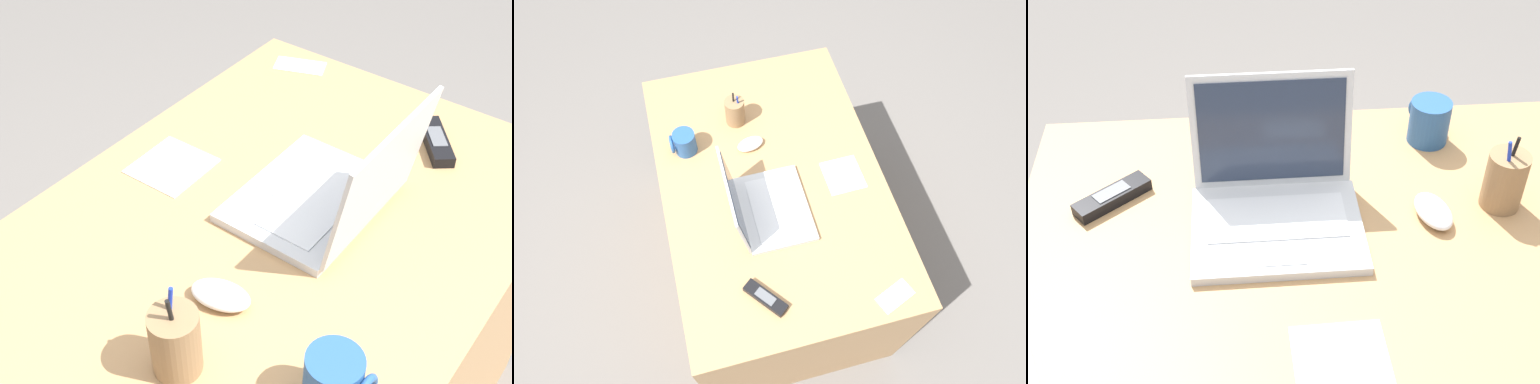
# 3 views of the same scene
# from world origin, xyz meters

# --- Properties ---
(ground_plane) EXTENTS (6.00, 6.00, 0.00)m
(ground_plane) POSITION_xyz_m (0.00, 0.00, 0.00)
(ground_plane) COLOR slate
(desk) EXTENTS (1.23, 0.83, 0.76)m
(desk) POSITION_xyz_m (0.00, 0.00, 0.38)
(desk) COLOR tan
(desk) RESTS_ON ground
(laptop) EXTENTS (0.31, 0.28, 0.25)m
(laptop) POSITION_xyz_m (-0.12, 0.07, 0.81)
(laptop) COLOR silver
(laptop) RESTS_ON desk
(computer_mouse) EXTENTS (0.08, 0.12, 0.03)m
(computer_mouse) POSITION_xyz_m (0.17, 0.04, 0.77)
(computer_mouse) COLOR white
(computer_mouse) RESTS_ON desk
(coffee_mug_white) EXTENTS (0.09, 0.10, 0.10)m
(coffee_mug_white) POSITION_xyz_m (0.22, 0.29, 0.81)
(coffee_mug_white) COLOR #26518C
(coffee_mug_white) RESTS_ON desk
(cordless_phone) EXTENTS (0.15, 0.13, 0.03)m
(cordless_phone) POSITION_xyz_m (-0.44, 0.14, 0.77)
(cordless_phone) COLOR black
(cordless_phone) RESTS_ON desk
(pen_holder) EXTENTS (0.08, 0.08, 0.16)m
(pen_holder) POSITION_xyz_m (0.31, 0.07, 0.82)
(pen_holder) COLOR olive
(pen_holder) RESTS_ON desk
(paper_note_near_laptop) EXTENTS (0.15, 0.14, 0.00)m
(paper_note_near_laptop) POSITION_xyz_m (-0.05, -0.27, 0.76)
(paper_note_near_laptop) COLOR white
(paper_note_near_laptop) RESTS_ON desk
(paper_note_left) EXTENTS (0.10, 0.14, 0.00)m
(paper_note_left) POSITION_xyz_m (-0.54, -0.28, 0.76)
(paper_note_left) COLOR white
(paper_note_left) RESTS_ON desk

